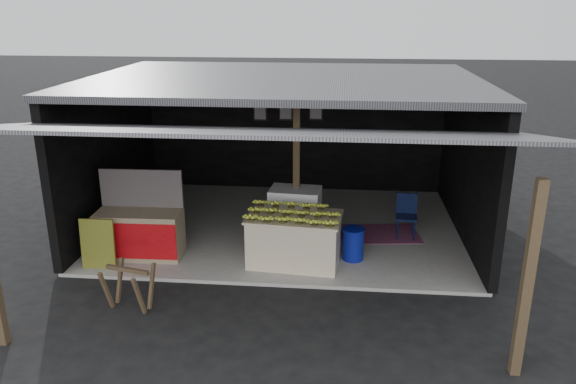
# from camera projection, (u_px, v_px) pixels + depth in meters

# --- Properties ---
(ground) EXTENTS (80.00, 80.00, 0.00)m
(ground) POSITION_uv_depth(u_px,v_px,m) (268.00, 287.00, 8.98)
(ground) COLOR black
(ground) RESTS_ON ground
(concrete_slab) EXTENTS (7.00, 5.00, 0.06)m
(concrete_slab) POSITION_uv_depth(u_px,v_px,m) (284.00, 226.00, 11.33)
(concrete_slab) COLOR gray
(concrete_slab) RESTS_ON ground
(shophouse) EXTENTS (7.40, 7.29, 3.02)m
(shophouse) POSITION_uv_depth(u_px,v_px,m) (285.00, 122.00, 10.97)
(shophouse) COLOR black
(shophouse) RESTS_ON ground
(banana_table) EXTENTS (1.65, 1.11, 0.87)m
(banana_table) POSITION_uv_depth(u_px,v_px,m) (294.00, 239.00, 9.55)
(banana_table) COLOR beige
(banana_table) RESTS_ON concrete_slab
(banana_pile) EXTENTS (1.52, 1.00, 0.17)m
(banana_pile) POSITION_uv_depth(u_px,v_px,m) (295.00, 211.00, 9.39)
(banana_pile) COLOR yellow
(banana_pile) RESTS_ON banana_table
(white_crate) EXTENTS (0.97, 0.70, 1.02)m
(white_crate) POSITION_uv_depth(u_px,v_px,m) (295.00, 215.00, 10.44)
(white_crate) COLOR white
(white_crate) RESTS_ON concrete_slab
(neighbor_stall) EXTENTS (1.48, 0.70, 1.51)m
(neighbor_stall) POSITION_uv_depth(u_px,v_px,m) (140.00, 231.00, 9.83)
(neighbor_stall) COLOR #998466
(neighbor_stall) RESTS_ON concrete_slab
(green_signboard) EXTENTS (0.58, 0.10, 0.87)m
(green_signboard) POSITION_uv_depth(u_px,v_px,m) (98.00, 244.00, 9.37)
(green_signboard) COLOR black
(green_signboard) RESTS_ON concrete_slab
(sawhorse) EXTENTS (0.72, 0.71, 0.67)m
(sawhorse) POSITION_uv_depth(u_px,v_px,m) (129.00, 283.00, 8.20)
(sawhorse) COLOR #4F3E27
(sawhorse) RESTS_ON ground
(water_barrel) EXTENTS (0.37, 0.37, 0.54)m
(water_barrel) POSITION_uv_depth(u_px,v_px,m) (353.00, 245.00, 9.74)
(water_barrel) COLOR navy
(water_barrel) RESTS_ON concrete_slab
(plastic_chair) EXTENTS (0.42, 0.42, 0.83)m
(plastic_chair) POSITION_uv_depth(u_px,v_px,m) (406.00, 212.00, 10.67)
(plastic_chair) COLOR black
(plastic_chair) RESTS_ON concrete_slab
(magenta_rug) EXTENTS (1.61, 1.17, 0.01)m
(magenta_rug) POSITION_uv_depth(u_px,v_px,m) (379.00, 234.00, 10.90)
(magenta_rug) COLOR maroon
(magenta_rug) RESTS_ON concrete_slab
(picture_frames) EXTENTS (1.62, 0.04, 0.46)m
(picture_frames) POSITION_uv_depth(u_px,v_px,m) (287.00, 112.00, 13.00)
(picture_frames) COLOR black
(picture_frames) RESTS_ON shophouse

